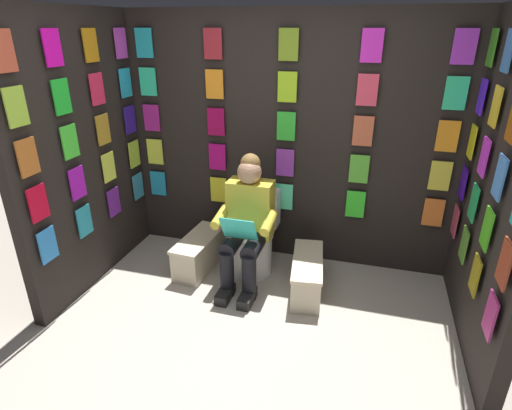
% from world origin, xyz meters
% --- Properties ---
extents(ground_plane, '(30.00, 30.00, 0.00)m').
position_xyz_m(ground_plane, '(0.00, 0.00, 0.00)').
color(ground_plane, '#B2A899').
extents(display_wall_back, '(3.22, 0.14, 2.34)m').
position_xyz_m(display_wall_back, '(0.00, -1.69, 1.17)').
color(display_wall_back, black).
rests_on(display_wall_back, ground).
extents(display_wall_left, '(0.14, 1.64, 2.34)m').
position_xyz_m(display_wall_left, '(-1.61, -0.82, 1.17)').
color(display_wall_left, black).
rests_on(display_wall_left, ground).
extents(display_wall_right, '(0.14, 1.64, 2.34)m').
position_xyz_m(display_wall_right, '(1.61, -0.82, 1.17)').
color(display_wall_right, black).
rests_on(display_wall_right, ground).
extents(toilet, '(0.41, 0.56, 0.77)m').
position_xyz_m(toilet, '(0.21, -1.29, 0.33)').
color(toilet, white).
rests_on(toilet, ground).
extents(person_reading, '(0.53, 0.68, 1.19)m').
position_xyz_m(person_reading, '(0.22, -1.06, 0.60)').
color(person_reading, gold).
rests_on(person_reading, ground).
extents(comic_longbox_near, '(0.33, 0.71, 0.33)m').
position_xyz_m(comic_longbox_near, '(0.72, -1.15, 0.17)').
color(comic_longbox_near, beige).
rests_on(comic_longbox_near, ground).
extents(comic_longbox_far, '(0.35, 0.74, 0.33)m').
position_xyz_m(comic_longbox_far, '(-0.34, -1.05, 0.17)').
color(comic_longbox_far, beige).
rests_on(comic_longbox_far, ground).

